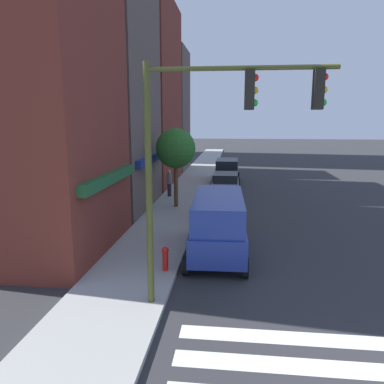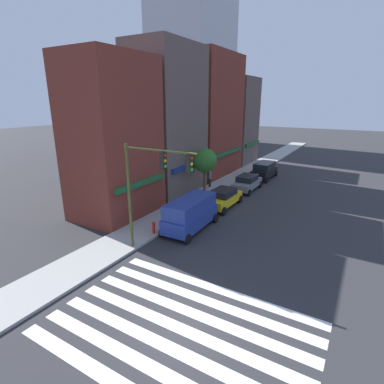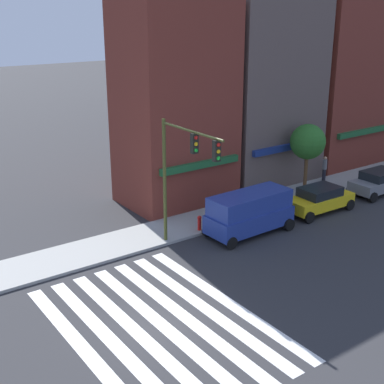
{
  "view_description": "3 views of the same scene",
  "coord_description": "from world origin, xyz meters",
  "px_view_note": "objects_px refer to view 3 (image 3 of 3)",
  "views": [
    {
      "loc": [
        -5.25,
        4.16,
        5.2
      ],
      "look_at": [
        11.18,
        6.0,
        2.0
      ],
      "focal_mm": 35.0,
      "sensor_mm": 36.0,
      "label": 1
    },
    {
      "loc": [
        -8.5,
        -5.57,
        9.01
      ],
      "look_at": [
        11.18,
        6.0,
        2.0
      ],
      "focal_mm": 28.0,
      "sensor_mm": 36.0,
      "label": 2
    },
    {
      "loc": [
        -9.6,
        -15.52,
        11.85
      ],
      "look_at": [
        4.38,
        4.0,
        3.5
      ],
      "focal_mm": 50.0,
      "sensor_mm": 36.0,
      "label": 3
    }
  ],
  "objects_px": {
    "traffic_signal": "(183,163)",
    "street_tree": "(308,142)",
    "pedestrian_grey_coat": "(324,168)",
    "sedan_grey": "(379,181)",
    "sedan_yellow": "(319,199)",
    "fire_hydrant": "(199,222)",
    "van_blue": "(250,212)"
  },
  "relations": [
    {
      "from": "traffic_signal",
      "to": "street_tree",
      "type": "bearing_deg",
      "value": 13.35
    },
    {
      "from": "traffic_signal",
      "to": "pedestrian_grey_coat",
      "type": "distance_m",
      "value": 15.57
    },
    {
      "from": "traffic_signal",
      "to": "pedestrian_grey_coat",
      "type": "height_order",
      "value": "traffic_signal"
    },
    {
      "from": "sedan_grey",
      "to": "pedestrian_grey_coat",
      "type": "height_order",
      "value": "pedestrian_grey_coat"
    },
    {
      "from": "sedan_yellow",
      "to": "sedan_grey",
      "type": "distance_m",
      "value": 5.89
    },
    {
      "from": "traffic_signal",
      "to": "street_tree",
      "type": "relative_size",
      "value": 1.45
    },
    {
      "from": "fire_hydrant",
      "to": "street_tree",
      "type": "xyz_separation_m",
      "value": [
        9.51,
        1.1,
        2.95
      ]
    },
    {
      "from": "sedan_yellow",
      "to": "fire_hydrant",
      "type": "distance_m",
      "value": 7.96
    },
    {
      "from": "pedestrian_grey_coat",
      "to": "sedan_grey",
      "type": "bearing_deg",
      "value": 1.65
    },
    {
      "from": "sedan_yellow",
      "to": "pedestrian_grey_coat",
      "type": "relative_size",
      "value": 2.5
    },
    {
      "from": "sedan_grey",
      "to": "fire_hydrant",
      "type": "height_order",
      "value": "sedan_grey"
    },
    {
      "from": "fire_hydrant",
      "to": "van_blue",
      "type": "bearing_deg",
      "value": -38.35
    },
    {
      "from": "pedestrian_grey_coat",
      "to": "fire_hydrant",
      "type": "relative_size",
      "value": 2.1
    },
    {
      "from": "traffic_signal",
      "to": "sedan_grey",
      "type": "xyz_separation_m",
      "value": [
        15.88,
        -0.02,
        -3.95
      ]
    },
    {
      "from": "traffic_signal",
      "to": "sedan_yellow",
      "type": "bearing_deg",
      "value": -0.09
    },
    {
      "from": "sedan_yellow",
      "to": "pedestrian_grey_coat",
      "type": "xyz_separation_m",
      "value": [
        4.67,
        3.7,
        0.23
      ]
    },
    {
      "from": "street_tree",
      "to": "pedestrian_grey_coat",
      "type": "bearing_deg",
      "value": 17.14
    },
    {
      "from": "van_blue",
      "to": "street_tree",
      "type": "xyz_separation_m",
      "value": [
        7.36,
        2.8,
        2.27
      ]
    },
    {
      "from": "van_blue",
      "to": "sedan_grey",
      "type": "distance_m",
      "value": 11.52
    },
    {
      "from": "sedan_yellow",
      "to": "street_tree",
      "type": "relative_size",
      "value": 0.97
    },
    {
      "from": "fire_hydrant",
      "to": "traffic_signal",
      "type": "bearing_deg",
      "value": -142.81
    },
    {
      "from": "sedan_yellow",
      "to": "fire_hydrant",
      "type": "relative_size",
      "value": 5.26
    },
    {
      "from": "sedan_grey",
      "to": "street_tree",
      "type": "bearing_deg",
      "value": 145.83
    },
    {
      "from": "van_blue",
      "to": "sedan_grey",
      "type": "relative_size",
      "value": 1.15
    },
    {
      "from": "sedan_grey",
      "to": "street_tree",
      "type": "relative_size",
      "value": 0.96
    },
    {
      "from": "van_blue",
      "to": "street_tree",
      "type": "bearing_deg",
      "value": 19.29
    },
    {
      "from": "sedan_yellow",
      "to": "sedan_grey",
      "type": "relative_size",
      "value": 1.01
    },
    {
      "from": "sedan_grey",
      "to": "fire_hydrant",
      "type": "bearing_deg",
      "value": 172.76
    },
    {
      "from": "sedan_yellow",
      "to": "van_blue",
      "type": "bearing_deg",
      "value": -179.04
    },
    {
      "from": "van_blue",
      "to": "sedan_yellow",
      "type": "xyz_separation_m",
      "value": [
        5.62,
        0.0,
        -0.44
      ]
    },
    {
      "from": "sedan_grey",
      "to": "street_tree",
      "type": "xyz_separation_m",
      "value": [
        -4.15,
        2.8,
        2.72
      ]
    },
    {
      "from": "van_blue",
      "to": "street_tree",
      "type": "height_order",
      "value": "street_tree"
    }
  ]
}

